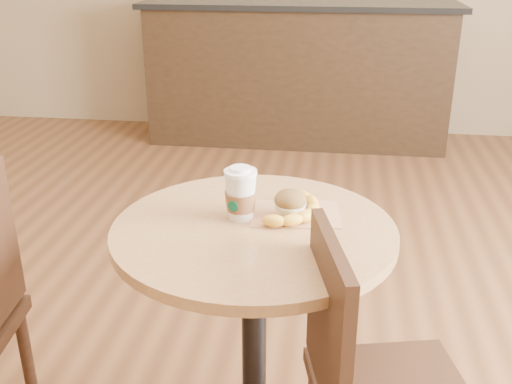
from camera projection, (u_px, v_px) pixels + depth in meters
The scene contains 7 objects.
cafe_table at pixel (254, 291), 1.65m from camera, with size 0.75×0.75×0.75m.
chair_right at pixel (370, 383), 1.43m from camera, with size 0.45×0.45×0.85m.
service_counter at pixel (298, 73), 4.53m from camera, with size 2.30×0.65×1.04m.
kraft_bag at pixel (295, 214), 1.64m from camera, with size 0.24×0.18×0.00m, color #B17C55.
coffee_cup at pixel (241, 196), 1.59m from camera, with size 0.09×0.09×0.15m.
muffin at pixel (290, 204), 1.60m from camera, with size 0.09×0.09×0.08m.
banana at pixel (295, 208), 1.63m from camera, with size 0.16×0.24×0.03m, color gold, non-canonical shape.
Camera 1 is at (0.31, -1.34, 1.44)m, focal length 42.00 mm.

